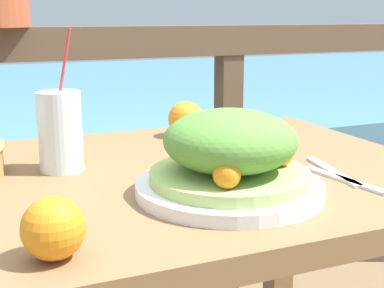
# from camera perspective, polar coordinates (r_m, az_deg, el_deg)

# --- Properties ---
(patio_table) EXTENTS (1.00, 0.72, 0.71)m
(patio_table) POSITION_cam_1_polar(r_m,az_deg,el_deg) (1.00, -2.94, -9.02)
(patio_table) COLOR olive
(patio_table) RESTS_ON ground_plane
(railing_fence) EXTENTS (2.80, 0.08, 0.95)m
(railing_fence) POSITION_cam_1_polar(r_m,az_deg,el_deg) (1.58, -11.08, 2.64)
(railing_fence) COLOR brown
(railing_fence) RESTS_ON ground_plane
(sea_backdrop) EXTENTS (12.00, 4.00, 0.46)m
(sea_backdrop) POSITION_cam_1_polar(r_m,az_deg,el_deg) (4.10, -18.03, 2.42)
(sea_backdrop) COLOR teal
(sea_backdrop) RESTS_ON ground_plane
(salad_plate) EXTENTS (0.29, 0.29, 0.13)m
(salad_plate) POSITION_cam_1_polar(r_m,az_deg,el_deg) (0.83, 4.05, -1.53)
(salad_plate) COLOR white
(salad_plate) RESTS_ON patio_table
(drink_glass) EXTENTS (0.08, 0.08, 0.25)m
(drink_glass) POSITION_cam_1_polar(r_m,az_deg,el_deg) (0.98, -13.89, 1.34)
(drink_glass) COLOR silver
(drink_glass) RESTS_ON patio_table
(fork) EXTENTS (0.04, 0.18, 0.00)m
(fork) POSITION_cam_1_polar(r_m,az_deg,el_deg) (0.98, 14.78, -2.84)
(fork) COLOR silver
(fork) RESTS_ON patio_table
(knife) EXTENTS (0.05, 0.18, 0.00)m
(knife) POSITION_cam_1_polar(r_m,az_deg,el_deg) (0.94, 16.15, -3.75)
(knife) COLOR silver
(knife) RESTS_ON patio_table
(orange_near_basket) EXTENTS (0.08, 0.08, 0.08)m
(orange_near_basket) POSITION_cam_1_polar(r_m,az_deg,el_deg) (1.23, -0.67, 2.69)
(orange_near_basket) COLOR orange
(orange_near_basket) RESTS_ON patio_table
(orange_near_glass) EXTENTS (0.07, 0.07, 0.07)m
(orange_near_glass) POSITION_cam_1_polar(r_m,az_deg,el_deg) (0.63, -14.59, -8.72)
(orange_near_glass) COLOR orange
(orange_near_glass) RESTS_ON patio_table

